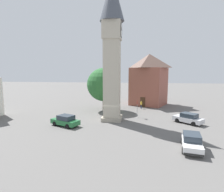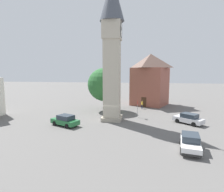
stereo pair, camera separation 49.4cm
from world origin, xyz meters
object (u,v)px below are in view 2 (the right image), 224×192
pedestrian (142,104)px  road_sign (137,106)px  car_blue_kerb (189,119)px  clock_tower (112,37)px  tree (104,85)px  building_terrace_right (150,79)px  car_red_corner (190,142)px  car_silver_kerb (65,120)px

pedestrian → road_sign: 7.58m
car_blue_kerb → road_sign: (-2.64, -7.41, 1.14)m
road_sign → pedestrian: bearing=174.1°
clock_tower → tree: clock_tower is taller
building_terrace_right → road_sign: size_ratio=4.09×
car_red_corner → tree: bearing=-144.6°
car_blue_kerb → road_sign: bearing=-109.6°
tree → road_sign: bearing=55.3°
car_silver_kerb → pedestrian: (-13.87, 10.59, 0.25)m
car_red_corner → road_sign: bearing=-156.3°
car_blue_kerb → car_red_corner: 9.69m
car_silver_kerb → pedestrian: size_ratio=2.64×
car_blue_kerb → tree: bearing=-117.1°
car_blue_kerb → building_terrace_right: (-15.14, -4.93, 5.07)m
clock_tower → building_terrace_right: clock_tower is taller
car_blue_kerb → tree: size_ratio=0.51×
clock_tower → tree: size_ratio=2.60×
pedestrian → building_terrace_right: bearing=161.3°
car_blue_kerb → car_red_corner: size_ratio=0.97×
car_silver_kerb → car_red_corner: 16.18m
tree → building_terrace_right: 12.03m
pedestrian → tree: 8.81m
road_sign → tree: bearing=-124.7°
road_sign → clock_tower: bearing=-58.5°
building_terrace_right → road_sign: bearing=-11.2°
road_sign → building_terrace_right: bearing=168.8°
pedestrian → tree: (3.03, -7.22, 4.04)m
car_silver_kerb → road_sign: size_ratio=1.59×
tree → road_sign: (4.46, 6.44, -3.15)m
tree → road_sign: size_ratio=2.94×
car_silver_kerb → car_red_corner: (5.73, 15.14, 0.00)m
car_blue_kerb → car_silver_kerb: 17.62m
road_sign → car_blue_kerb: bearing=70.4°
pedestrian → car_blue_kerb: bearing=33.2°
clock_tower → road_sign: size_ratio=7.63×
clock_tower → car_red_corner: clock_tower is taller
clock_tower → car_red_corner: (9.75, 9.17, -11.75)m
tree → car_blue_kerb: bearing=62.9°
tree → road_sign: tree is taller
pedestrian → building_terrace_right: building_terrace_right is taller
car_silver_kerb → building_terrace_right: bearing=146.9°
car_silver_kerb → car_red_corner: size_ratio=1.02×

